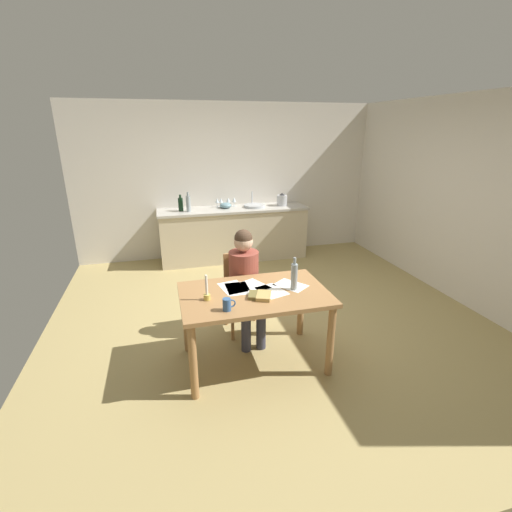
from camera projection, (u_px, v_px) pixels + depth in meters
name	position (u px, v px, depth m)	size (l,w,h in m)	color
ground_plane	(271.00, 320.00, 4.40)	(5.20, 5.20, 0.04)	tan
wall_back	(229.00, 181.00, 6.33)	(5.20, 0.12, 2.60)	silver
wall_right	(468.00, 202.00, 4.58)	(0.12, 5.20, 2.60)	silver
kitchen_counter	(234.00, 233.00, 6.28)	(2.53, 0.64, 0.90)	beige
dining_table	(254.00, 303.00, 3.38)	(1.36, 0.85, 0.75)	#9E7042
chair_at_table	(242.00, 288.00, 4.04)	(0.41, 0.41, 0.88)	#9E7042
person_seated	(245.00, 278.00, 3.85)	(0.33, 0.60, 1.19)	brown
coffee_mug	(227.00, 304.00, 3.00)	(0.11, 0.07, 0.11)	#33598C
candlestick	(207.00, 293.00, 3.18)	(0.06, 0.06, 0.24)	gold
book_magazine	(264.00, 296.00, 3.23)	(0.12, 0.19, 0.03)	tan
book_cookery	(258.00, 295.00, 3.25)	(0.16, 0.16, 0.03)	brown
paper_letter	(254.00, 286.00, 3.48)	(0.21, 0.30, 0.00)	white
paper_bill	(272.00, 291.00, 3.37)	(0.21, 0.30, 0.00)	white
paper_envelope	(291.00, 285.00, 3.49)	(0.21, 0.30, 0.00)	white
paper_receipt	(233.00, 287.00, 3.44)	(0.21, 0.30, 0.00)	white
paper_notice	(238.00, 289.00, 3.42)	(0.21, 0.30, 0.00)	white
wine_bottle_on_table	(294.00, 276.00, 3.36)	(0.06, 0.06, 0.32)	#8C999E
sink_unit	(254.00, 206.00, 6.22)	(0.36, 0.36, 0.24)	#B2B7BC
bottle_oil	(181.00, 204.00, 5.89)	(0.08, 0.08, 0.27)	black
bottle_vinegar	(188.00, 203.00, 5.84)	(0.07, 0.07, 0.32)	#8C999E
mixing_bowl	(226.00, 205.00, 6.12)	(0.20, 0.20, 0.09)	#668C99
stovetop_kettle	(282.00, 200.00, 6.31)	(0.18, 0.18, 0.22)	#B7BABF
wine_glass_near_sink	(234.00, 200.00, 6.25)	(0.07, 0.07, 0.15)	silver
wine_glass_by_kettle	(228.00, 200.00, 6.22)	(0.07, 0.07, 0.15)	silver
wine_glass_back_left	(221.00, 201.00, 6.19)	(0.07, 0.07, 0.15)	silver
wine_glass_back_right	(217.00, 201.00, 6.17)	(0.07, 0.07, 0.15)	silver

